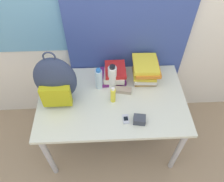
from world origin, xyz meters
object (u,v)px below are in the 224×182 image
object	(u,v)px
sunscreen_bottle	(113,95)
cell_phone	(126,119)
book_stack_center	(145,70)
sunglasses_case	(123,90)
water_bottle	(99,79)
backpack	(56,81)
book_stack_left	(114,73)
sports_bottle	(112,77)
camera_pouch	(139,120)

from	to	relation	value
sunscreen_bottle	cell_phone	world-z (taller)	sunscreen_bottle
book_stack_center	sunglasses_case	distance (m)	0.28
book_stack_center	water_bottle	xyz separation A→B (m)	(-0.42, -0.10, 0.01)
sunglasses_case	backpack	bearing A→B (deg)	-174.97
book_stack_left	sunglasses_case	distance (m)	0.19
book_stack_left	water_bottle	bearing A→B (deg)	-143.52
book_stack_left	sports_bottle	world-z (taller)	sports_bottle
book_stack_left	water_bottle	world-z (taller)	water_bottle
book_stack_center	cell_phone	size ratio (longest dim) A/B	3.19
cell_phone	sunglasses_case	distance (m)	0.29
water_bottle	camera_pouch	world-z (taller)	water_bottle
sunscreen_bottle	camera_pouch	world-z (taller)	sunscreen_bottle
sunscreen_bottle	camera_pouch	xyz separation A→B (m)	(0.20, -0.22, -0.05)
book_stack_center	cell_phone	xyz separation A→B (m)	(-0.21, -0.46, -0.09)
water_bottle	sunglasses_case	bearing A→B (deg)	-17.95
book_stack_left	book_stack_center	bearing A→B (deg)	-0.48
sunscreen_bottle	sunglasses_case	size ratio (longest dim) A/B	1.03
backpack	sunscreen_bottle	size ratio (longest dim) A/B	3.10
water_bottle	sunglasses_case	world-z (taller)	water_bottle
book_stack_left	camera_pouch	size ratio (longest dim) A/B	2.50
water_bottle	sunglasses_case	xyz separation A→B (m)	(0.21, -0.07, -0.08)
water_bottle	sports_bottle	world-z (taller)	sports_bottle
cell_phone	backpack	bearing A→B (deg)	155.65
cell_phone	camera_pouch	bearing A→B (deg)	-12.04
water_bottle	sports_bottle	distance (m)	0.12
water_bottle	cell_phone	bearing A→B (deg)	-60.23
sunglasses_case	sunscreen_bottle	bearing A→B (deg)	-134.10
book_stack_center	backpack	bearing A→B (deg)	-164.15
sports_bottle	cell_phone	distance (m)	0.40
backpack	book_stack_left	world-z (taller)	backpack
backpack	book_stack_left	size ratio (longest dim) A/B	1.92
sunscreen_bottle	cell_phone	size ratio (longest dim) A/B	1.88
camera_pouch	water_bottle	bearing A→B (deg)	129.05
book_stack_left	sports_bottle	bearing A→B (deg)	-103.21
sunglasses_case	water_bottle	bearing A→B (deg)	162.05
sunscreen_bottle	cell_phone	bearing A→B (deg)	-64.99
backpack	camera_pouch	xyz separation A→B (m)	(0.65, -0.27, -0.18)
book_stack_left	sunscreen_bottle	distance (m)	0.27
sports_bottle	camera_pouch	bearing A→B (deg)	-63.81
water_bottle	camera_pouch	distance (m)	0.50
cell_phone	sunglasses_case	world-z (taller)	sunglasses_case
water_bottle	camera_pouch	size ratio (longest dim) A/B	2.08
book_stack_left	sunscreen_bottle	bearing A→B (deg)	-95.11
water_bottle	backpack	bearing A→B (deg)	-161.13
backpack	sunglasses_case	bearing A→B (deg)	5.03
sports_bottle	camera_pouch	xyz separation A→B (m)	(0.19, -0.40, -0.09)
backpack	sports_bottle	bearing A→B (deg)	15.59
sunscreen_bottle	camera_pouch	distance (m)	0.30
camera_pouch	sports_bottle	bearing A→B (deg)	116.19
backpack	sunglasses_case	world-z (taller)	backpack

